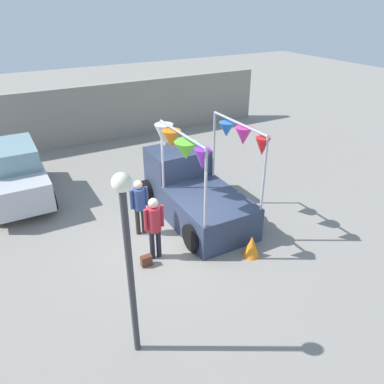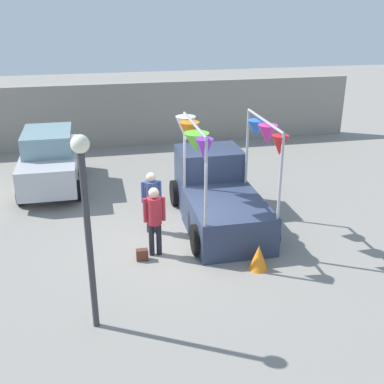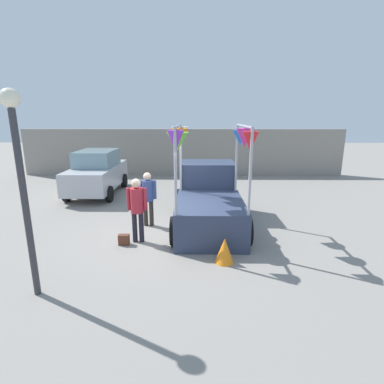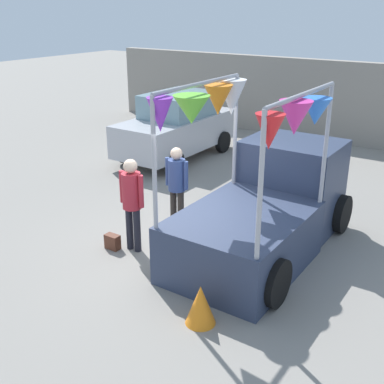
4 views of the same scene
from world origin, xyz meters
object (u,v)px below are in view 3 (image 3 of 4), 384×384
object	(u,v)px
vendor_truck	(208,195)
handbag	(124,240)
street_lamp	(20,167)
folded_kite_bundle_tangerine	(225,250)
person_customer	(137,204)
parked_car	(97,172)
person_vendor	(148,194)

from	to	relation	value
vendor_truck	handbag	xyz separation A→B (m)	(-2.27, -1.76, -0.76)
street_lamp	folded_kite_bundle_tangerine	world-z (taller)	street_lamp
person_customer	street_lamp	bearing A→B (deg)	-120.98
vendor_truck	parked_car	size ratio (longest dim) A/B	1.01
person_vendor	person_customer	bearing A→B (deg)	-94.14
person_customer	folded_kite_bundle_tangerine	xyz separation A→B (m)	(2.22, -1.16, -0.76)
person_customer	person_vendor	distance (m)	1.25
person_customer	handbag	world-z (taller)	person_customer
handbag	folded_kite_bundle_tangerine	distance (m)	2.75
vendor_truck	parked_car	bearing A→B (deg)	142.30
vendor_truck	handbag	size ratio (longest dim) A/B	14.39
folded_kite_bundle_tangerine	street_lamp	bearing A→B (deg)	-160.43
person_vendor	handbag	xyz separation A→B (m)	(-0.44, -1.44, -0.87)
person_customer	handbag	size ratio (longest dim) A/B	6.24
vendor_truck	handbag	distance (m)	2.97
street_lamp	vendor_truck	bearing A→B (deg)	49.77
folded_kite_bundle_tangerine	vendor_truck	bearing A→B (deg)	96.20
parked_car	handbag	distance (m)	5.90
person_customer	street_lamp	xyz separation A→B (m)	(-1.49, -2.47, 1.41)
parked_car	street_lamp	xyz separation A→B (m)	(1.23, -7.62, 1.53)
folded_kite_bundle_tangerine	handbag	bearing A→B (deg)	159.58
person_customer	person_vendor	bearing A→B (deg)	85.86
parked_car	folded_kite_bundle_tangerine	size ratio (longest dim) A/B	6.67
person_customer	folded_kite_bundle_tangerine	world-z (taller)	person_customer
street_lamp	folded_kite_bundle_tangerine	bearing A→B (deg)	19.57
person_customer	vendor_truck	bearing A→B (deg)	38.98
street_lamp	folded_kite_bundle_tangerine	xyz separation A→B (m)	(3.70, 1.32, -2.17)
parked_car	person_vendor	distance (m)	4.81
parked_car	handbag	bearing A→B (deg)	-66.12
person_customer	person_vendor	world-z (taller)	person_customer
handbag	person_customer	bearing A→B (deg)	29.74
street_lamp	person_customer	bearing A→B (deg)	59.02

